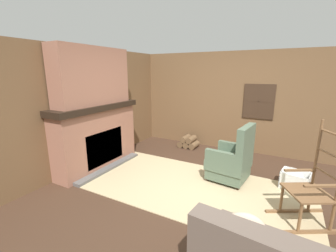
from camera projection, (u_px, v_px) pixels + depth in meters
ground_plane at (197, 192)px, 3.67m from camera, size 14.00×14.00×0.00m
wood_panel_wall_left at (86, 109)px, 4.50m from camera, size 0.06×5.33×2.38m
wood_panel_wall_back at (235, 102)px, 5.43m from camera, size 5.33×0.09×2.38m
fireplace_hearth at (98, 137)px, 4.51m from camera, size 0.63×1.95×1.29m
chimney_breast at (93, 76)px, 4.24m from camera, size 0.37×1.63×1.07m
area_rug at (191, 187)px, 3.82m from camera, size 3.78×1.86×0.01m
armchair at (232, 161)px, 3.97m from camera, size 0.73×0.74×1.04m
rocking_chair at (311, 192)px, 2.82m from camera, size 0.92×0.80×1.33m
firewood_stack at (188, 142)px, 5.81m from camera, size 0.49×0.38×0.30m
laundry_basket at (295, 180)px, 3.75m from camera, size 0.48×0.41×0.29m
oil_lamp_vase at (74, 101)px, 3.98m from camera, size 0.13×0.13×0.30m
storage_case at (103, 99)px, 4.60m from camera, size 0.16×0.27×0.13m
decorative_plate_on_mantel at (90, 99)px, 4.32m from camera, size 0.06×0.23×0.23m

